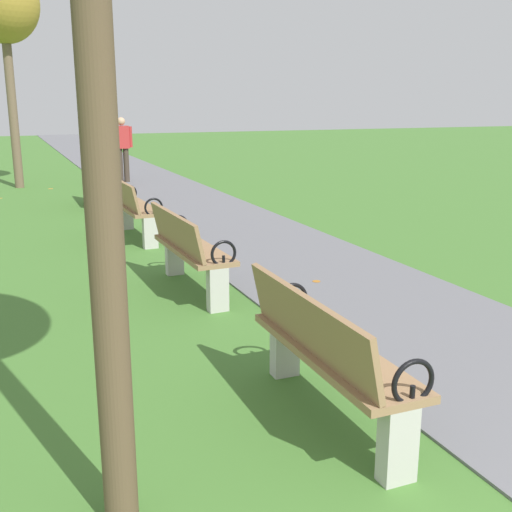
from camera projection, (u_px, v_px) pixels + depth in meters
paved_walkway at (130, 173)px, 17.98m from camera, size 2.33×44.00×0.02m
park_bench_2 at (326, 352)px, 3.98m from camera, size 0.48×1.60×0.90m
park_bench_3 at (189, 249)px, 6.75m from camera, size 0.51×1.61×0.90m
park_bench_4 at (133, 207)px, 9.39m from camera, size 0.52×1.61×0.90m
park_bench_5 at (100, 182)px, 12.31m from camera, size 0.49×1.60×0.90m
tree_2 at (3, 7)px, 14.04m from camera, size 1.61×1.61×5.07m
pedestrian_walking at (122, 146)px, 15.71m from camera, size 0.53×0.23×1.62m
scattered_leaves at (176, 265)px, 7.94m from camera, size 3.90×17.58×0.02m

